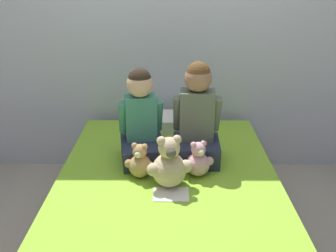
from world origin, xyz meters
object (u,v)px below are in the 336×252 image
at_px(child_on_left, 141,122).
at_px(pillow_at_headboard, 168,122).
at_px(child_on_right, 197,119).
at_px(teddy_bear_held_by_right_child, 198,161).
at_px(sign_card, 171,194).
at_px(teddy_bear_between_children, 169,165).
at_px(teddy_bear_held_by_left_child, 140,163).
at_px(bed, 168,210).

distance_m(child_on_left, pillow_at_headboard, 0.59).
bearing_deg(child_on_right, pillow_at_headboard, 112.80).
height_order(child_on_left, teddy_bear_held_by_right_child, child_on_left).
bearing_deg(child_on_left, sign_card, -75.54).
bearing_deg(child_on_left, pillow_at_headboard, 60.84).
relative_size(teddy_bear_between_children, pillow_at_headboard, 0.56).
height_order(teddy_bear_held_by_left_child, pillow_at_headboard, teddy_bear_held_by_left_child).
xyz_separation_m(pillow_at_headboard, sign_card, (0.02, -0.96, -0.05)).
xyz_separation_m(child_on_left, sign_card, (0.20, -0.44, -0.27)).
relative_size(bed, child_on_right, 2.81).
bearing_deg(teddy_bear_held_by_left_child, pillow_at_headboard, 89.02).
relative_size(child_on_right, teddy_bear_held_by_right_child, 2.85).
bearing_deg(child_on_left, teddy_bear_held_by_right_child, -40.58).
bearing_deg(teddy_bear_between_children, teddy_bear_held_by_left_child, 139.57).
relative_size(bed, teddy_bear_between_children, 5.76).
xyz_separation_m(child_on_left, pillow_at_headboard, (0.18, 0.51, -0.22)).
bearing_deg(child_on_right, teddy_bear_held_by_left_child, -144.59).
relative_size(bed, child_on_left, 2.99).
distance_m(teddy_bear_held_by_left_child, teddy_bear_between_children, 0.21).
height_order(bed, pillow_at_headboard, pillow_at_headboard).
xyz_separation_m(bed, child_on_right, (0.19, 0.27, 0.54)).
bearing_deg(teddy_bear_between_children, teddy_bear_held_by_right_child, 21.49).
xyz_separation_m(child_on_left, teddy_bear_held_by_left_child, (0.00, -0.24, -0.17)).
relative_size(pillow_at_headboard, sign_card, 2.82).
relative_size(bed, teddy_bear_held_by_right_child, 8.00).
xyz_separation_m(child_on_right, sign_card, (-0.17, -0.44, -0.29)).
distance_m(child_on_right, teddy_bear_between_children, 0.42).
distance_m(child_on_left, teddy_bear_held_by_left_child, 0.30).
xyz_separation_m(teddy_bear_between_children, pillow_at_headboard, (-0.01, 0.86, -0.08)).
distance_m(teddy_bear_held_by_right_child, teddy_bear_between_children, 0.22).
bearing_deg(teddy_bear_between_children, child_on_right, 49.88).
relative_size(child_on_right, pillow_at_headboard, 1.15).
relative_size(teddy_bear_held_by_right_child, teddy_bear_between_children, 0.72).
height_order(child_on_right, teddy_bear_held_by_right_child, child_on_right).
distance_m(child_on_left, teddy_bear_held_by_right_child, 0.46).
bearing_deg(teddy_bear_held_by_left_child, teddy_bear_between_children, -16.60).
height_order(bed, teddy_bear_between_children, teddy_bear_between_children).
distance_m(teddy_bear_held_by_left_child, sign_card, 0.30).
relative_size(teddy_bear_held_by_left_child, teddy_bear_between_children, 0.70).
height_order(child_on_right, teddy_bear_between_children, child_on_right).
distance_m(child_on_right, teddy_bear_held_by_right_child, 0.30).
bearing_deg(sign_card, child_on_left, 114.33).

